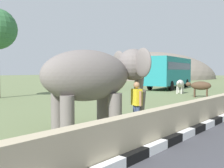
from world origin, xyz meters
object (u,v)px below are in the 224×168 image
Objects in this scene: bus_teal at (170,70)px; elephant at (96,77)px; person_handler at (137,102)px; cow_near at (200,86)px; cow_mid at (180,84)px.

elephant is at bearing -158.68° from bus_teal.
person_handler reaches higher than cow_near.
bus_teal is at bearing 41.27° from cow_near.
bus_teal is at bearing 24.56° from person_handler.
elephant is 2.12× the size of cow_near.
cow_near is at bearing -128.05° from cow_mid.
cow_near is at bearing -138.73° from bus_teal.
bus_teal is at bearing 21.32° from elephant.
bus_teal is 5.20× the size of cow_near.
elephant reaches higher than cow_mid.
bus_teal reaches higher than elephant.
elephant is 15.91m from cow_mid.
bus_teal is (20.61, 8.04, 0.23)m from elephant.
person_handler is 0.86× the size of cow_near.
elephant is 0.41× the size of bus_teal.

